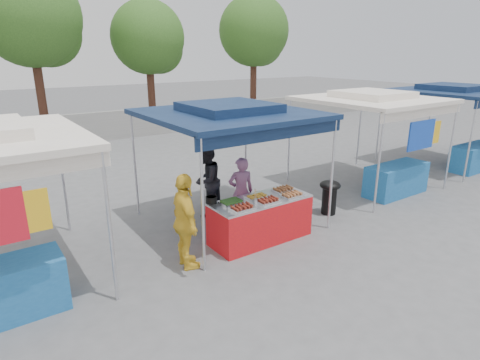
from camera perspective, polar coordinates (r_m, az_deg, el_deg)
ground_plane at (r=8.12m, az=2.44°, el=-8.15°), size 80.00×80.00×0.00m
back_wall at (r=17.62m, az=-19.84°, el=7.10°), size 40.00×0.25×1.20m
main_canopy at (r=8.18m, az=-1.50°, el=9.50°), size 3.20×3.20×2.57m
neighbor_stall_right at (r=11.15m, az=19.58°, el=6.70°), size 3.20×3.20×2.57m
neighbor_stall_far at (r=14.56m, az=29.03°, el=7.89°), size 3.20×3.20×2.57m
tree_1 at (r=19.33m, az=-27.28°, el=19.50°), size 4.04×4.04×6.94m
tree_2 at (r=20.75m, az=-12.62°, el=18.79°), size 3.52×3.46×5.94m
tree_3 at (r=23.50m, az=2.20°, el=20.04°), size 3.82×3.81×6.56m
vendor_table at (r=7.87m, az=2.92°, el=-5.62°), size 2.00×0.80×0.85m
food_tray_fl at (r=7.18m, az=0.31°, el=-3.98°), size 0.42×0.30×0.07m
food_tray_fm at (r=7.53m, az=3.98°, el=-2.98°), size 0.42×0.30×0.07m
food_tray_fr at (r=7.87m, az=7.34°, el=-2.14°), size 0.42×0.30×0.07m
food_tray_bl at (r=7.45m, az=-1.23°, el=-3.16°), size 0.42×0.30×0.07m
food_tray_bm at (r=7.73m, az=2.42°, el=-2.37°), size 0.42×0.30×0.07m
food_tray_br at (r=8.16m, az=6.17°, el=-1.37°), size 0.42×0.30×0.07m
cooking_pot at (r=7.51m, az=-4.10°, el=-2.82°), size 0.21×0.21×0.12m
skewer_cup at (r=7.46m, az=2.22°, el=-3.03°), size 0.08×0.08×0.10m
wok_burner at (r=9.31m, az=12.61°, el=-1.97°), size 0.47×0.47×0.79m
crate_left at (r=8.35m, az=-1.85°, el=-6.12°), size 0.55×0.38×0.33m
crate_right at (r=8.65m, az=1.32°, el=-5.36°), size 0.50×0.35×0.30m
crate_stacked at (r=8.54m, az=1.34°, el=-3.54°), size 0.49×0.34×0.29m
vendor_woman at (r=8.41m, az=0.14°, el=-1.69°), size 0.63×0.52×1.49m
helper_man at (r=8.95m, az=-4.77°, el=-0.08°), size 1.00×0.94×1.62m
customer_person at (r=6.78m, az=-7.77°, el=-5.94°), size 0.56×1.03×1.68m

